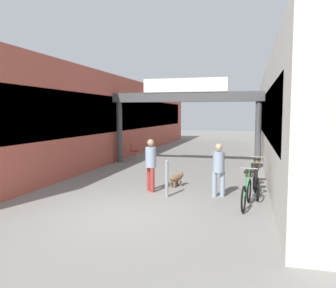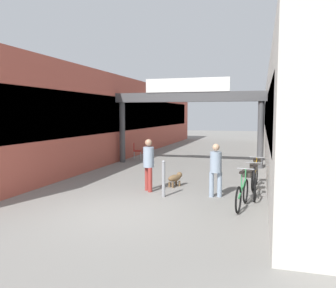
# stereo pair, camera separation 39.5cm
# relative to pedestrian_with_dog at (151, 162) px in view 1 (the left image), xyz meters

# --- Properties ---
(ground_plane) EXTENTS (80.00, 80.00, 0.00)m
(ground_plane) POSITION_rel_pedestrian_with_dog_xyz_m (0.00, -2.37, -0.94)
(ground_plane) COLOR gray
(storefront_left) EXTENTS (3.00, 26.00, 4.38)m
(storefront_left) POSITION_rel_pedestrian_with_dog_xyz_m (-5.09, 8.63, 1.25)
(storefront_left) COLOR #B25142
(storefront_left) RESTS_ON ground_plane
(storefront_right) EXTENTS (3.00, 26.00, 4.38)m
(storefront_right) POSITION_rel_pedestrian_with_dog_xyz_m (5.10, 8.63, 1.25)
(storefront_right) COLOR beige
(storefront_right) RESTS_ON ground_plane
(arcade_sign_gateway) EXTENTS (7.40, 0.47, 4.08)m
(arcade_sign_gateway) POSITION_rel_pedestrian_with_dog_xyz_m (0.00, 5.51, 1.97)
(arcade_sign_gateway) COLOR #4C4C4F
(arcade_sign_gateway) RESTS_ON ground_plane
(pedestrian_with_dog) EXTENTS (0.48, 0.48, 1.65)m
(pedestrian_with_dog) POSITION_rel_pedestrian_with_dog_xyz_m (0.00, 0.00, 0.00)
(pedestrian_with_dog) COLOR #99332D
(pedestrian_with_dog) RESTS_ON ground_plane
(pedestrian_companion) EXTENTS (0.42, 0.42, 1.57)m
(pedestrian_companion) POSITION_rel_pedestrian_with_dog_xyz_m (2.13, -0.14, -0.05)
(pedestrian_companion) COLOR #8C9EB2
(pedestrian_companion) RESTS_ON ground_plane
(dog_on_leash) EXTENTS (0.48, 0.66, 0.47)m
(dog_on_leash) POSITION_rel_pedestrian_with_dog_xyz_m (0.65, 0.87, -0.65)
(dog_on_leash) COLOR brown
(dog_on_leash) RESTS_ON ground_plane
(bicycle_green_nearest) EXTENTS (0.46, 1.68, 0.98)m
(bicycle_green_nearest) POSITION_rel_pedestrian_with_dog_xyz_m (2.96, -0.96, -0.50)
(bicycle_green_nearest) COLOR black
(bicycle_green_nearest) RESTS_ON ground_plane
(bicycle_black_second) EXTENTS (0.46, 1.69, 0.98)m
(bicycle_black_second) POSITION_rel_pedestrian_with_dog_xyz_m (3.21, 0.23, -0.50)
(bicycle_black_second) COLOR black
(bicycle_black_second) RESTS_ON ground_plane
(bicycle_orange_third) EXTENTS (0.46, 1.69, 0.98)m
(bicycle_orange_third) POSITION_rel_pedestrian_with_dog_xyz_m (3.22, 1.56, -0.50)
(bicycle_orange_third) COLOR black
(bicycle_orange_third) RESTS_ON ground_plane
(bollard_post_metal) EXTENTS (0.10, 0.10, 1.09)m
(bollard_post_metal) POSITION_rel_pedestrian_with_dog_xyz_m (0.66, -0.56, -0.39)
(bollard_post_metal) COLOR gray
(bollard_post_metal) RESTS_ON ground_plane
(cafe_chair_red_nearer) EXTENTS (0.51, 0.51, 0.89)m
(cafe_chair_red_nearer) POSITION_rel_pedestrian_with_dog_xyz_m (-3.01, 6.53, -0.40)
(cafe_chair_red_nearer) COLOR gray
(cafe_chair_red_nearer) RESTS_ON ground_plane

